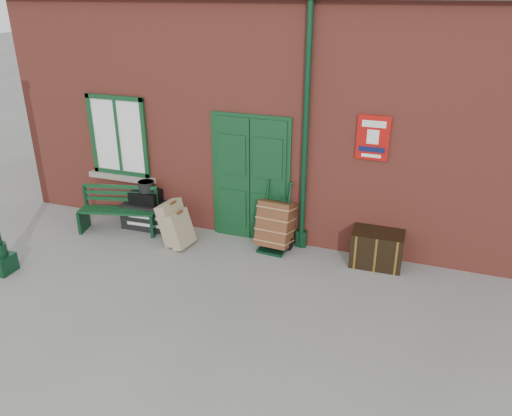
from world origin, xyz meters
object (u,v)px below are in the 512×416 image
at_px(houdini_trunk, 150,215).
at_px(porter_trolley, 275,224).
at_px(dark_trunk, 377,248).
at_px(bench, 119,208).

bearing_deg(houdini_trunk, porter_trolley, -3.65).
distance_m(houdini_trunk, porter_trolley, 2.50).
bearing_deg(porter_trolley, houdini_trunk, -176.65).
height_order(houdini_trunk, dark_trunk, dark_trunk).
distance_m(bench, dark_trunk, 4.66).
relative_size(bench, porter_trolley, 1.27).
distance_m(porter_trolley, dark_trunk, 1.73).
xyz_separation_m(bench, porter_trolley, (2.92, 0.30, 0.01)).
bearing_deg(porter_trolley, bench, -170.24).
bearing_deg(houdini_trunk, bench, -146.41).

